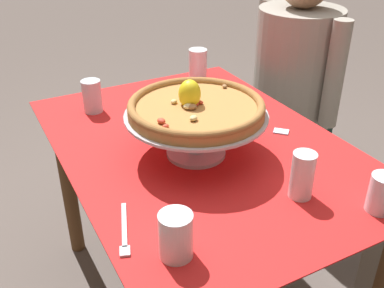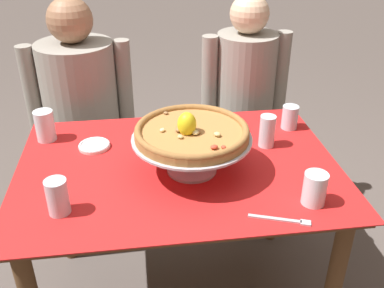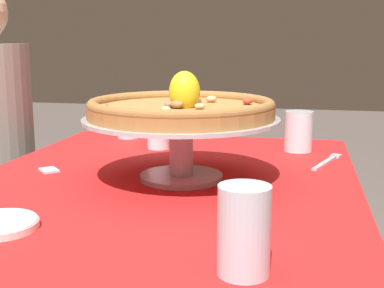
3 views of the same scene
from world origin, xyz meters
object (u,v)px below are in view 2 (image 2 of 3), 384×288
object	(u,v)px
water_glass_side_right	(267,133)
water_glass_back_left	(45,127)
pizza	(192,132)
pizza_stand	(192,146)
dinner_fork	(283,220)
water_glass_back_right	(290,119)
diner_left	(83,116)
diner_right	(243,115)
side_plate	(94,145)
sugar_packet	(184,129)
water_glass_front_right	(314,191)
water_glass_front_left	(58,199)

from	to	relation	value
water_glass_side_right	water_glass_back_left	xyz separation A→B (m)	(-0.88, 0.17, 0.00)
pizza	water_glass_back_left	bearing A→B (deg)	150.86
pizza_stand	water_glass_side_right	xyz separation A→B (m)	(0.32, 0.14, -0.05)
water_glass_side_right	dinner_fork	distance (m)	0.48
pizza_stand	water_glass_back_right	world-z (taller)	pizza_stand
water_glass_back_left	diner_left	xyz separation A→B (m)	(0.09, 0.46, -0.17)
water_glass_back_right	diner_right	xyz separation A→B (m)	(-0.09, 0.45, -0.19)
pizza_stand	diner_right	size ratio (longest dim) A/B	0.36
dinner_fork	diner_left	xyz separation A→B (m)	(-0.71, 1.10, -0.12)
pizza	water_glass_side_right	xyz separation A→B (m)	(0.32, 0.14, -0.10)
pizza	diner_right	bearing A→B (deg)	62.68
water_glass_back_right	pizza	bearing A→B (deg)	-148.85
side_plate	dinner_fork	world-z (taller)	side_plate
pizza	diner_left	bearing A→B (deg)	121.13
side_plate	dinner_fork	bearing A→B (deg)	-41.86
diner_right	diner_left	bearing A→B (deg)	177.04
side_plate	water_glass_back_right	bearing A→B (deg)	4.20
side_plate	sugar_packet	size ratio (longest dim) A/B	2.50
diner_right	water_glass_front_right	bearing A→B (deg)	-90.66
water_glass_front_left	water_glass_back_left	size ratio (longest dim) A/B	0.94
water_glass_back_right	diner_left	size ratio (longest dim) A/B	0.09
water_glass_back_left	pizza_stand	bearing A→B (deg)	-29.05
pizza_stand	diner_right	distance (m)	0.86
water_glass_front_right	water_glass_side_right	distance (m)	0.39
pizza_stand	sugar_packet	distance (m)	0.34
water_glass_front_right	diner_right	world-z (taller)	diner_right
water_glass_side_right	sugar_packet	world-z (taller)	water_glass_side_right
water_glass_back_left	side_plate	world-z (taller)	water_glass_back_left
water_glass_side_right	pizza	bearing A→B (deg)	-156.13
water_glass_side_right	dinner_fork	bearing A→B (deg)	-99.62
water_glass_front_right	water_glass_side_right	world-z (taller)	water_glass_side_right
pizza_stand	water_glass_side_right	size ratio (longest dim) A/B	3.28
water_glass_front_right	water_glass_side_right	xyz separation A→B (m)	(-0.05, 0.39, 0.01)
pizza	diner_left	distance (m)	0.95
dinner_fork	diner_right	xyz separation A→B (m)	(0.14, 1.06, -0.15)
pizza	water_glass_front_left	distance (m)	0.50
side_plate	sugar_packet	bearing A→B (deg)	15.49
water_glass_back_left	diner_right	world-z (taller)	diner_right
water_glass_front_left	water_glass_side_right	xyz separation A→B (m)	(0.77, 0.33, 0.00)
water_glass_back_right	sugar_packet	bearing A→B (deg)	174.63
sugar_packet	diner_left	bearing A→B (deg)	136.54
pizza_stand	water_glass_back_left	size ratio (longest dim) A/B	3.35
dinner_fork	sugar_packet	size ratio (longest dim) A/B	3.75
water_glass_side_right	sugar_packet	xyz separation A→B (m)	(-0.31, 0.18, -0.05)
pizza_stand	diner_left	size ratio (longest dim) A/B	0.36
side_plate	water_glass_back_left	bearing A→B (deg)	154.69
pizza	sugar_packet	size ratio (longest dim) A/B	8.06
pizza_stand	pizza	world-z (taller)	pizza
water_glass_side_right	water_glass_back_left	size ratio (longest dim) A/B	1.02
pizza_stand	water_glass_back_left	distance (m)	0.64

